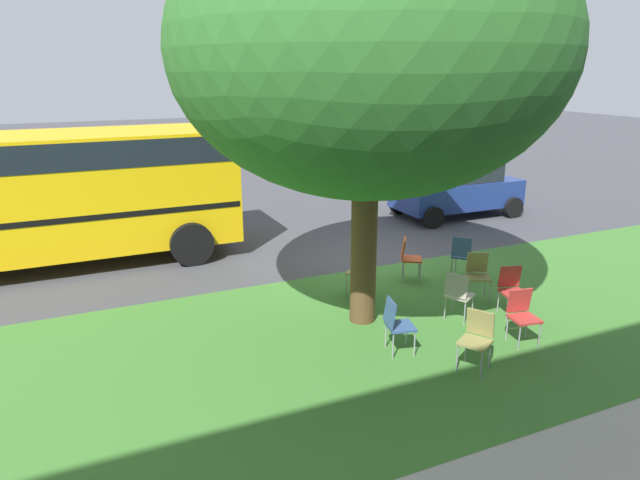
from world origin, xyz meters
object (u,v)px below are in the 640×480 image
(chair_6, at_px, (408,255))
(chair_2, at_px, (512,287))
(chair_1, at_px, (477,336))
(chair_5, at_px, (462,253))
(chair_8, at_px, (396,322))
(chair_3, at_px, (478,272))
(chair_7, at_px, (522,312))
(parked_car, at_px, (458,188))
(chair_0, at_px, (362,269))
(street_tree, at_px, (368,50))
(chair_4, at_px, (458,292))

(chair_6, bearing_deg, chair_2, 107.15)
(chair_1, height_order, chair_5, same)
(chair_8, bearing_deg, chair_1, 133.10)
(chair_3, xyz_separation_m, chair_7, (0.56, 1.77, 0.00))
(parked_car, bearing_deg, chair_5, 53.83)
(chair_6, bearing_deg, chair_7, 91.54)
(chair_2, xyz_separation_m, chair_8, (2.61, 0.39, 0.00))
(chair_2, relative_size, parked_car, 0.24)
(chair_0, bearing_deg, chair_6, -165.72)
(chair_0, bearing_deg, chair_3, 150.59)
(chair_6, xyz_separation_m, chair_7, (-0.09, 3.16, 0.00))
(chair_1, xyz_separation_m, chair_6, (-1.10, -3.51, 0.00))
(chair_7, bearing_deg, chair_6, -88.46)
(chair_0, xyz_separation_m, chair_6, (-1.25, -0.32, 0.00))
(street_tree, bearing_deg, chair_5, -160.60)
(chair_5, height_order, chair_8, same)
(chair_2, bearing_deg, chair_4, -10.41)
(chair_2, bearing_deg, chair_3, -87.02)
(chair_8, bearing_deg, chair_4, -160.25)
(chair_3, xyz_separation_m, chair_5, (-0.44, -1.04, 0.00))
(chair_2, xyz_separation_m, chair_4, (1.02, -0.19, 0.00))
(chair_7, xyz_separation_m, parked_car, (-4.12, -7.06, 0.32))
(street_tree, distance_m, chair_3, 4.65)
(chair_7, height_order, parked_car, parked_car)
(chair_2, relative_size, chair_6, 1.00)
(chair_2, bearing_deg, chair_1, 35.12)
(chair_1, relative_size, chair_2, 1.00)
(chair_0, xyz_separation_m, chair_8, (0.66, 2.32, 0.00))
(parked_car, bearing_deg, chair_0, 37.72)
(chair_7, bearing_deg, chair_2, -123.92)
(chair_4, height_order, chair_5, same)
(chair_2, relative_size, chair_7, 1.00)
(chair_5, bearing_deg, chair_1, 55.26)
(street_tree, relative_size, chair_7, 7.65)
(chair_3, distance_m, chair_5, 1.13)
(street_tree, xyz_separation_m, chair_5, (-2.90, -1.02, -3.95))
(chair_3, distance_m, chair_7, 1.85)
(chair_5, bearing_deg, chair_0, -0.82)
(street_tree, relative_size, chair_5, 7.65)
(chair_3, bearing_deg, parked_car, -123.88)
(chair_7, bearing_deg, chair_1, 16.69)
(chair_4, xyz_separation_m, chair_5, (-1.41, -1.71, 0.00))
(chair_2, bearing_deg, chair_7, 56.08)
(chair_6, relative_size, chair_8, 1.00)
(street_tree, relative_size, chair_0, 7.65)
(chair_8, bearing_deg, chair_6, -126.00)
(chair_3, height_order, parked_car, parked_car)
(chair_3, bearing_deg, chair_2, 92.98)
(chair_4, distance_m, chair_7, 1.17)
(street_tree, height_order, chair_1, street_tree)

